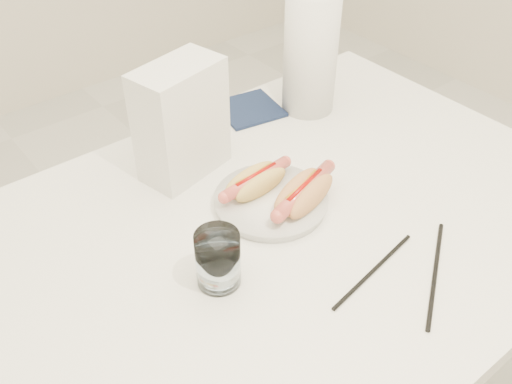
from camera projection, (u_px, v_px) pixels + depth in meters
table at (271, 251)px, 1.03m from camera, size 1.20×0.80×0.75m
plate at (271, 202)px, 1.03m from camera, size 0.24×0.24×0.02m
hotdog_left at (256, 182)px, 1.03m from camera, size 0.15×0.07×0.04m
hotdog_right at (304, 193)px, 1.00m from camera, size 0.17×0.10×0.05m
water_glass at (218, 259)px, 0.87m from camera, size 0.07×0.07×0.10m
chopstick_near at (373, 270)px, 0.91m from camera, size 0.21×0.04×0.01m
chopstick_far at (435, 273)px, 0.90m from camera, size 0.20×0.13×0.01m
napkin_box at (181, 121)px, 1.05m from camera, size 0.18×0.13×0.22m
navy_napkin at (249, 109)px, 1.29m from camera, size 0.15×0.15×0.01m
paper_towel_roll at (310, 54)px, 1.22m from camera, size 0.12×0.12×0.26m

